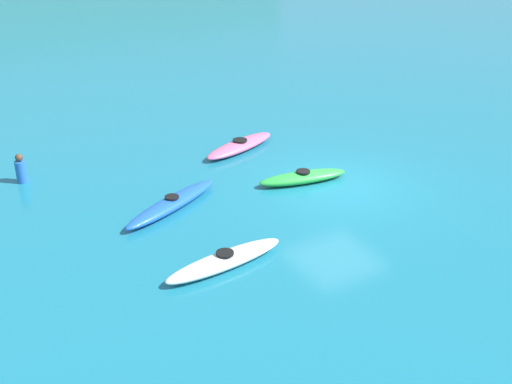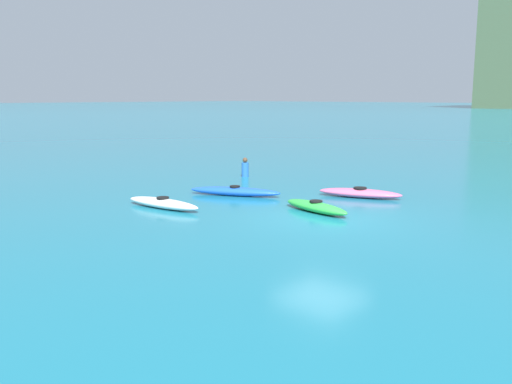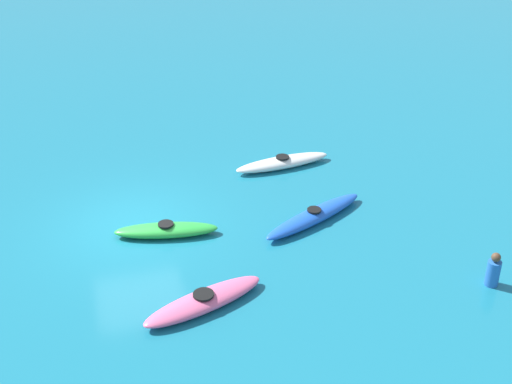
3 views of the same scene
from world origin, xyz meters
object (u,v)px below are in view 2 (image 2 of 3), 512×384
object	(u,v)px
kayak_pink	(360,193)
kayak_white	(163,203)
kayak_green	(316,207)
person_near_shore	(245,168)
kayak_blue	(235,191)

from	to	relation	value
kayak_pink	kayak_white	size ratio (longest dim) A/B	1.00
kayak_green	person_near_shore	world-z (taller)	person_near_shore
kayak_green	kayak_blue	xyz separation A→B (m)	(-3.95, 0.32, -0.00)
kayak_pink	kayak_blue	size ratio (longest dim) A/B	0.92
kayak_blue	person_near_shore	world-z (taller)	person_near_shore
kayak_pink	kayak_green	distance (m)	3.17
kayak_white	kayak_green	bearing A→B (deg)	35.75
kayak_white	person_near_shore	distance (m)	7.62
kayak_green	kayak_white	bearing A→B (deg)	-144.25
kayak_pink	person_near_shore	distance (m)	6.76
kayak_pink	kayak_blue	xyz separation A→B (m)	(-3.59, -2.82, -0.00)
person_near_shore	kayak_white	bearing A→B (deg)	-66.85
kayak_green	kayak_blue	world-z (taller)	same
kayak_white	kayak_blue	size ratio (longest dim) A/B	0.92
kayak_blue	person_near_shore	bearing A→B (deg)	129.42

